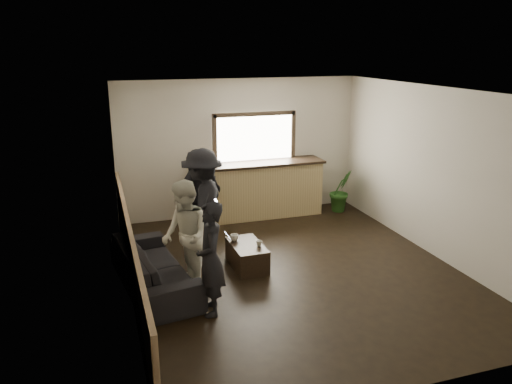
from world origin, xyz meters
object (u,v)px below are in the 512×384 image
object	(u,v)px
cup_b	(259,243)
person_c	(203,205)
cup_a	(234,238)
person_a	(211,259)
bar_counter	(258,186)
sofa	(154,267)
person_b	(185,236)
person_d	(199,195)
coffee_table	(247,255)
potted_plant	(341,191)

from	to	relation	value
cup_b	person_c	bearing A→B (deg)	135.92
cup_a	person_a	world-z (taller)	person_a
bar_counter	sofa	bearing A→B (deg)	-133.62
bar_counter	person_a	xyz separation A→B (m)	(-1.81, -3.53, 0.12)
person_b	bar_counter	bearing A→B (deg)	136.13
sofa	person_c	bearing A→B (deg)	-56.15
cup_b	person_a	distance (m)	1.53
person_c	person_d	xyz separation A→B (m)	(0.11, 0.82, -0.08)
cup_a	cup_b	xyz separation A→B (m)	(0.31, -0.34, -0.01)
sofa	coffee_table	bearing A→B (deg)	-88.68
sofa	bar_counter	bearing A→B (deg)	-51.99
cup_a	potted_plant	xyz separation A→B (m)	(2.88, 1.87, 0.01)
sofa	person_c	world-z (taller)	person_c
person_a	person_c	bearing A→B (deg)	179.33
sofa	person_b	bearing A→B (deg)	-119.12
cup_b	person_b	size ratio (longest dim) A/B	0.06
bar_counter	potted_plant	distance (m)	1.80
sofa	person_d	distance (m)	2.02
potted_plant	person_a	world-z (taller)	person_a
potted_plant	person_c	xyz separation A→B (m)	(-3.30, -1.50, 0.47)
person_a	person_c	distance (m)	1.83
coffee_table	person_a	world-z (taller)	person_a
cup_a	potted_plant	distance (m)	3.44
bar_counter	cup_b	size ratio (longest dim) A/B	28.32
coffee_table	cup_a	bearing A→B (deg)	126.45
person_a	person_d	bearing A→B (deg)	179.82
bar_counter	cup_a	bearing A→B (deg)	-117.65
cup_b	person_a	world-z (taller)	person_a
potted_plant	person_a	distance (m)	4.89
person_c	person_d	distance (m)	0.83
cup_a	potted_plant	bearing A→B (deg)	33.04
potted_plant	person_b	bearing A→B (deg)	-146.41
coffee_table	cup_a	distance (m)	0.36
bar_counter	person_b	world-z (taller)	bar_counter
cup_a	person_c	xyz separation A→B (m)	(-0.42, 0.38, 0.49)
sofa	person_c	xyz separation A→B (m)	(0.93, 0.84, 0.61)
person_b	sofa	bearing A→B (deg)	-118.50
potted_plant	bar_counter	bearing A→B (deg)	172.55
bar_counter	cup_b	xyz separation A→B (m)	(-0.79, -2.44, -0.21)
potted_plant	person_c	bearing A→B (deg)	-155.59
sofa	cup_b	xyz separation A→B (m)	(1.66, 0.13, 0.11)
bar_counter	cup_a	world-z (taller)	bar_counter
person_b	person_c	size ratio (longest dim) A/B	0.87
potted_plant	person_d	size ratio (longest dim) A/B	0.53
person_b	person_a	bearing A→B (deg)	5.68
bar_counter	coffee_table	bearing A→B (deg)	-112.31
coffee_table	cup_b	size ratio (longest dim) A/B	9.05
potted_plant	sofa	bearing A→B (deg)	-151.05
cup_b	potted_plant	size ratio (longest dim) A/B	0.11
coffee_table	cup_b	world-z (taller)	cup_b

